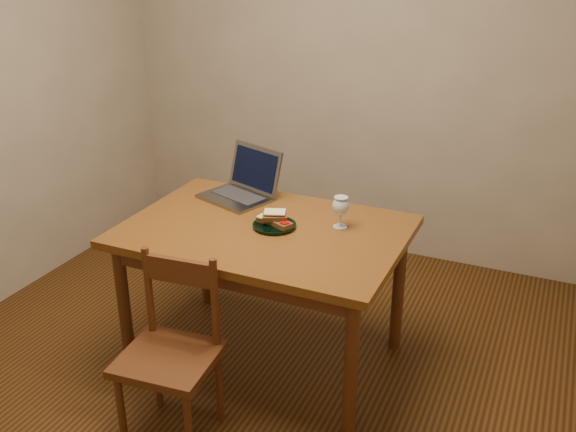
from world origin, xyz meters
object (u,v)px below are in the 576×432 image
at_px(table, 265,244).
at_px(chair, 170,345).
at_px(milk_glass, 341,212).
at_px(laptop, 244,184).
at_px(plate, 274,226).

bearing_deg(table, chair, -101.76).
bearing_deg(chair, milk_glass, 54.63).
height_order(chair, laptop, laptop).
bearing_deg(laptop, milk_glass, 3.44).
distance_m(plate, milk_glass, 0.32).
xyz_separation_m(table, laptop, (-0.27, 0.32, 0.15)).
distance_m(milk_glass, laptop, 0.62).
distance_m(table, plate, 0.11).
bearing_deg(laptop, chair, -61.96).
bearing_deg(chair, plate, 70.05).
distance_m(chair, plate, 0.74).
bearing_deg(laptop, plate, -23.90).
bearing_deg(milk_glass, plate, -155.79).
bearing_deg(laptop, table, -29.94).
height_order(plate, laptop, laptop).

